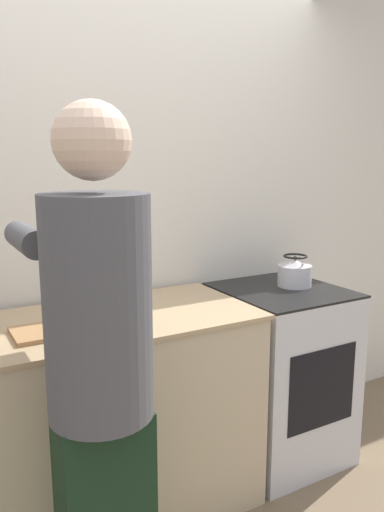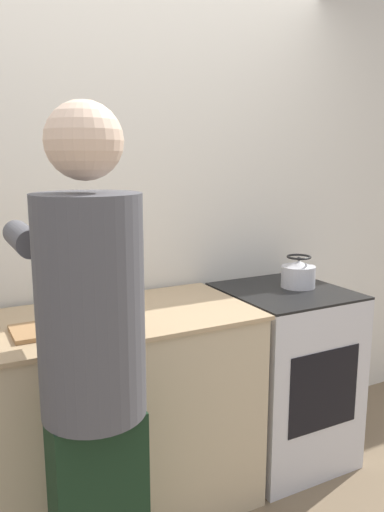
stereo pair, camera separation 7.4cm
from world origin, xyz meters
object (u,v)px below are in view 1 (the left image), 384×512
at_px(person, 99,368).
at_px(knife, 67,325).
at_px(cutting_board, 61,329).
at_px(oven, 280,372).
at_px(kettle, 295,273).

height_order(person, knife, person).
relative_size(cutting_board, knife, 1.87).
distance_m(oven, person, 1.42).
bearing_deg(kettle, oven, -169.48).
distance_m(person, cutting_board, 0.49).
height_order(oven, knife, knife).
height_order(cutting_board, kettle, kettle).
distance_m(person, knife, 0.50).
bearing_deg(knife, kettle, -4.85).
bearing_deg(kettle, person, -155.55).
height_order(oven, cutting_board, cutting_board).
height_order(person, cutting_board, person).
distance_m(person, kettle, 1.43).
bearing_deg(kettle, cutting_board, -175.73).
relative_size(oven, person, 0.53).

